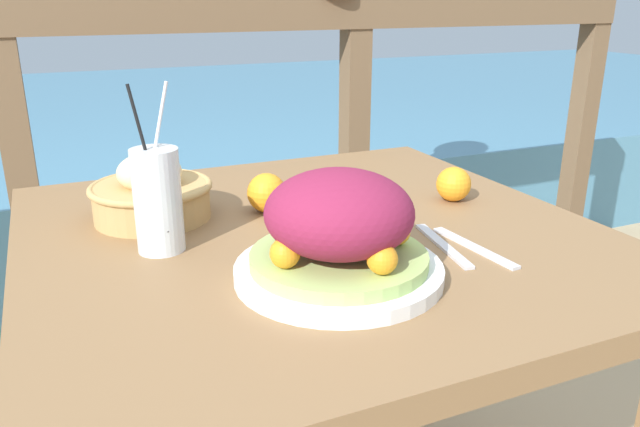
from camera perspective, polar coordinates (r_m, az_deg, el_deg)
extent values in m
cube|color=olive|center=(1.04, -0.67, -2.54)|extent=(0.92, 0.91, 0.04)
cube|color=olive|center=(1.50, -21.69, -13.11)|extent=(0.06, 0.06, 0.73)
cube|color=olive|center=(1.69, 6.68, -7.90)|extent=(0.06, 0.06, 0.73)
cube|color=brown|center=(1.68, -11.29, 17.49)|extent=(2.80, 0.08, 0.09)
cube|color=brown|center=(1.75, -24.69, -2.99)|extent=(0.07, 0.07, 1.05)
cube|color=brown|center=(1.94, 3.03, 0.91)|extent=(0.07, 0.07, 1.05)
cube|color=brown|center=(2.47, 22.27, 3.55)|extent=(0.07, 0.07, 1.05)
cube|color=teal|center=(4.25, -18.27, 6.23)|extent=(12.00, 4.00, 0.48)
cylinder|color=white|center=(0.86, 1.71, -5.30)|extent=(0.29, 0.29, 0.02)
cylinder|color=#A8C66B|center=(0.85, 1.72, -4.15)|extent=(0.24, 0.24, 0.02)
ellipsoid|color=maroon|center=(0.83, 1.77, 0.07)|extent=(0.20, 0.20, 0.11)
sphere|color=orange|center=(0.88, 6.98, -1.64)|extent=(0.04, 0.04, 0.04)
sphere|color=orange|center=(0.92, 0.00, -0.45)|extent=(0.04, 0.04, 0.04)
sphere|color=orange|center=(0.80, -3.22, -3.64)|extent=(0.04, 0.04, 0.04)
sphere|color=orange|center=(0.78, 5.71, -4.17)|extent=(0.04, 0.04, 0.04)
cylinder|color=silver|center=(0.96, -14.60, 1.14)|extent=(0.07, 0.07, 0.16)
cylinder|color=white|center=(0.95, -14.95, 5.17)|extent=(0.06, 0.01, 0.21)
cylinder|color=black|center=(0.94, -15.46, 4.79)|extent=(0.04, 0.06, 0.21)
cylinder|color=tan|center=(1.12, -15.10, 1.07)|extent=(0.20, 0.20, 0.06)
torus|color=tan|center=(1.11, -15.22, 2.38)|extent=(0.21, 0.21, 0.01)
ellipsoid|color=beige|center=(1.10, -15.34, 3.66)|extent=(0.11, 0.11, 0.07)
cube|color=silver|center=(0.99, 11.18, -2.86)|extent=(0.05, 0.18, 0.00)
cube|color=silver|center=(0.99, 13.90, -3.01)|extent=(0.03, 0.18, 0.00)
sphere|color=orange|center=(1.20, 12.12, 2.65)|extent=(0.07, 0.07, 0.07)
sphere|color=orange|center=(1.12, -4.90, 1.90)|extent=(0.07, 0.07, 0.07)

